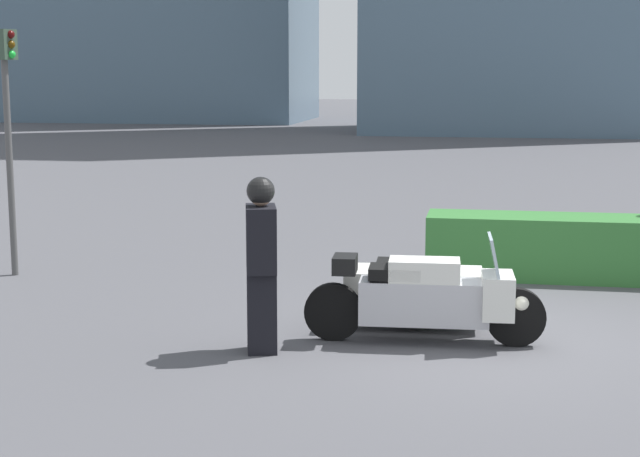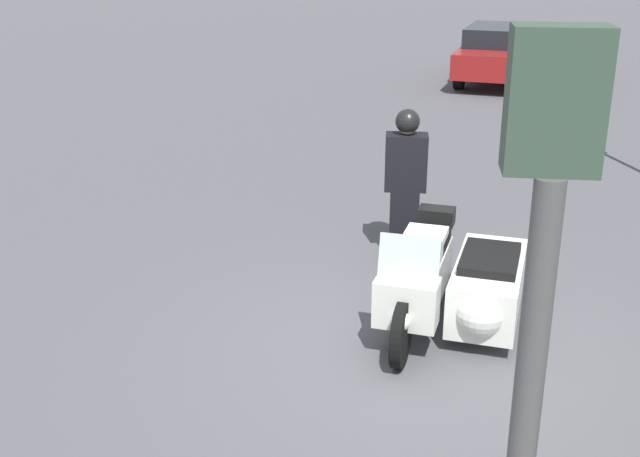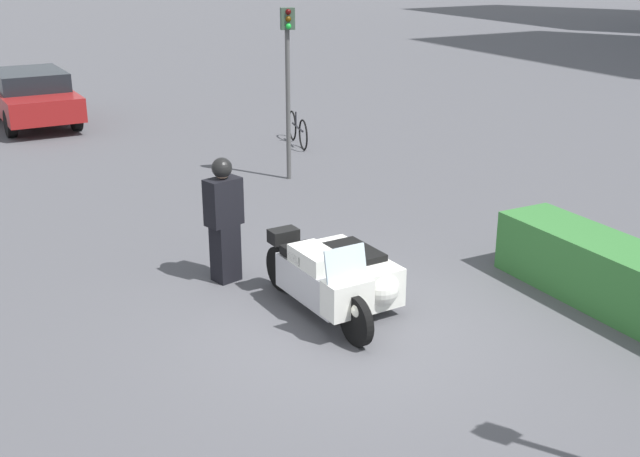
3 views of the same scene
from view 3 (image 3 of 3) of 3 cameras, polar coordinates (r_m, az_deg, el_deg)
ground_plane at (r=9.84m, az=2.34°, el=-7.33°), size 160.00×160.00×0.00m
police_motorcycle at (r=10.21m, az=1.44°, el=-3.46°), size 2.48×1.24×1.14m
officer_rider at (r=11.02m, az=-6.85°, el=0.83°), size 0.41×0.54×1.77m
hedge_bush_curbside at (r=10.86m, az=20.88°, el=-3.55°), size 3.93×0.90×0.85m
traffic_light_far at (r=15.62m, az=-2.30°, el=11.29°), size 0.22×0.29×3.32m
parked_car_background at (r=22.27m, az=-19.84°, el=8.90°), size 4.30×1.88×1.38m
bicycle_parked at (r=18.87m, az=-1.61°, el=7.03°), size 1.72×0.41×0.76m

